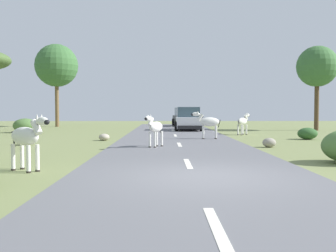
# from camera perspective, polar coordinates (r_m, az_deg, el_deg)

# --- Properties ---
(ground_plane) EXTENTS (90.00, 90.00, 0.00)m
(ground_plane) POSITION_cam_1_polar(r_m,az_deg,el_deg) (9.17, 5.69, -7.61)
(ground_plane) COLOR olive
(road) EXTENTS (6.00, 64.00, 0.05)m
(road) POSITION_cam_1_polar(r_m,az_deg,el_deg) (9.14, 3.76, -7.48)
(road) COLOR slate
(road) RESTS_ON ground_plane
(lane_markings) EXTENTS (0.16, 56.00, 0.01)m
(lane_markings) POSITION_cam_1_polar(r_m,az_deg,el_deg) (8.15, 4.30, -8.49)
(lane_markings) COLOR silver
(lane_markings) RESTS_ON road
(zebra_0) EXTENTS (0.85, 1.34, 1.36)m
(zebra_0) POSITION_cam_1_polar(r_m,az_deg,el_deg) (15.94, -1.94, -0.21)
(zebra_0) COLOR silver
(zebra_0) RESTS_ON road
(zebra_2) EXTENTS (1.57, 0.43, 1.48)m
(zebra_2) POSITION_cam_1_polar(r_m,az_deg,el_deg) (20.49, 5.92, 0.56)
(zebra_2) COLOR silver
(zebra_2) RESTS_ON road
(zebra_3) EXTENTS (1.37, 1.11, 1.49)m
(zebra_3) POSITION_cam_1_polar(r_m,az_deg,el_deg) (10.58, -20.13, -1.57)
(zebra_3) COLOR silver
(zebra_3) RESTS_ON ground_plane
(zebra_4) EXTENTS (1.11, 1.26, 1.41)m
(zebra_4) POSITION_cam_1_polar(r_m,az_deg,el_deg) (24.85, 11.01, 0.64)
(zebra_4) COLOR silver
(zebra_4) RESTS_ON ground_plane
(car_0) EXTENTS (2.06, 4.36, 1.74)m
(car_0) POSITION_cam_1_polar(r_m,az_deg,el_deg) (29.19, 3.00, 0.96)
(car_0) COLOR silver
(car_0) RESTS_ON road
(car_1) EXTENTS (2.27, 4.46, 1.74)m
(car_1) POSITION_cam_1_polar(r_m,az_deg,el_deg) (36.24, 2.43, 1.25)
(car_1) COLOR black
(car_1) RESTS_ON road
(tree_1) EXTENTS (3.11, 3.11, 6.46)m
(tree_1) POSITION_cam_1_polar(r_m,az_deg,el_deg) (31.88, 21.18, 8.15)
(tree_1) COLOR #4C3823
(tree_1) RESTS_ON ground_plane
(tree_3) EXTENTS (3.94, 3.94, 7.66)m
(tree_3) POSITION_cam_1_polar(r_m,az_deg,el_deg) (37.61, -16.15, 8.54)
(tree_3) COLOR brown
(tree_3) RESTS_ON ground_plane
(bush_2) EXTENTS (1.05, 0.95, 0.63)m
(bush_2) POSITION_cam_1_polar(r_m,az_deg,el_deg) (21.96, 19.91, -1.06)
(bush_2) COLOR #2D5628
(bush_2) RESTS_ON ground_plane
(bush_4) EXTENTS (1.64, 1.48, 0.99)m
(bush_4) POSITION_cam_1_polar(r_m,az_deg,el_deg) (28.48, -20.34, 0.06)
(bush_4) COLOR #4C7038
(bush_4) RESTS_ON ground_plane
(rock_0) EXTENTS (0.68, 0.72, 0.40)m
(rock_0) POSITION_cam_1_polar(r_m,az_deg,el_deg) (18.52, -20.23, -2.04)
(rock_0) COLOR #A89E8C
(rock_0) RESTS_ON ground_plane
(rock_1) EXTENTS (0.55, 0.59, 0.35)m
(rock_1) POSITION_cam_1_polar(r_m,az_deg,el_deg) (20.19, -9.41, -1.63)
(rock_1) COLOR #A89E8C
(rock_1) RESTS_ON ground_plane
(rock_4) EXTENTS (0.57, 0.48, 0.40)m
(rock_4) POSITION_cam_1_polar(r_m,az_deg,el_deg) (16.87, 14.72, -2.39)
(rock_4) COLOR gray
(rock_4) RESTS_ON ground_plane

